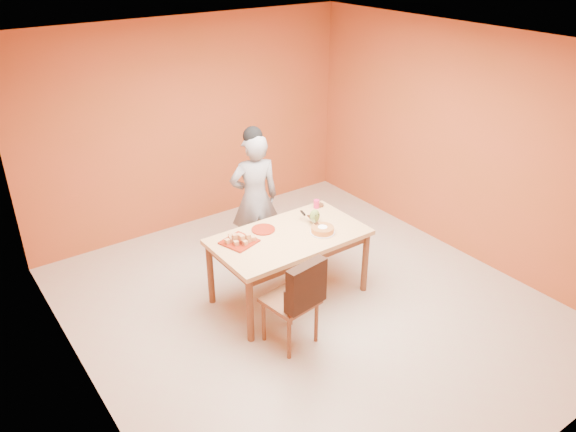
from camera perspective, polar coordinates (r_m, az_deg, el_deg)
floor at (r=6.07m, az=2.13°, el=-9.17°), size 5.00×5.00×0.00m
ceiling at (r=4.97m, az=2.69°, el=16.79°), size 5.00×5.00×0.00m
wall_back at (r=7.37m, az=-9.75°, el=9.07°), size 4.50×0.00×4.50m
wall_left at (r=4.51m, az=-20.91°, el=-4.63°), size 0.00×5.00×5.00m
wall_right at (r=6.90m, az=17.43°, el=6.93°), size 0.00×5.00×5.00m
dining_table at (r=5.87m, az=0.11°, el=-2.75°), size 1.60×0.90×0.76m
dining_chair at (r=5.31m, az=0.34°, el=-8.43°), size 0.50×0.57×0.97m
pastry_pile at (r=5.68m, az=-5.00°, el=-2.15°), size 0.28×0.28×0.09m
person at (r=6.54m, az=-3.41°, el=1.78°), size 0.66×0.52×1.59m
pastry_platter at (r=5.70m, az=-4.98°, el=-2.63°), size 0.39×0.39×0.02m
red_dinner_plate at (r=5.92m, az=-2.53°, el=-1.38°), size 0.28×0.28×0.02m
white_cake_plate at (r=5.87m, az=3.52°, el=-1.67°), size 0.35×0.35×0.01m
sponge_cake at (r=5.86m, az=3.53°, el=-1.38°), size 0.29×0.29×0.05m
cake_server at (r=5.97m, az=2.53°, el=-0.40°), size 0.11×0.24×0.01m
egg_ornament at (r=6.05m, az=2.73°, el=0.01°), size 0.14×0.12×0.15m
magenta_glass at (r=6.38m, az=2.91°, el=1.24°), size 0.07×0.07×0.10m
checker_tin at (r=6.43m, az=3.21°, el=1.12°), size 0.11×0.11×0.03m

